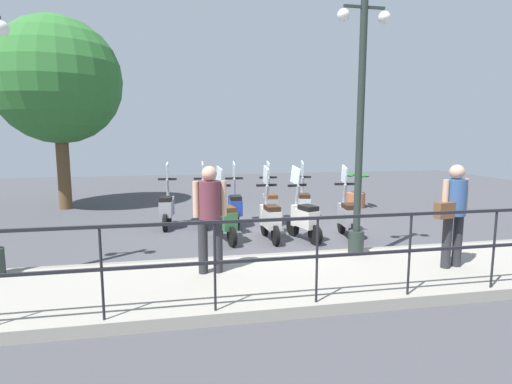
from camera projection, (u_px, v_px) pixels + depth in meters
name	position (u px, v px, depth m)	size (l,w,h in m)	color
ground_plane	(279.00, 232.00, 9.10)	(28.00, 28.00, 0.00)	#424247
promenade_walkway	(331.00, 275.00, 6.03)	(2.20, 20.00, 0.15)	gray
fence_railing	(365.00, 240.00, 4.89)	(0.04, 16.03, 1.07)	black
lamp_post_near	(360.00, 139.00, 6.62)	(0.26, 0.90, 4.41)	#232D28
pedestrian_with_bag	(454.00, 208.00, 6.06)	(0.38, 0.64, 1.59)	#28282D
pedestrian_distant	(210.00, 211.00, 5.81)	(0.32, 0.49, 1.59)	#28282D
tree_large	(58.00, 81.00, 11.45)	(3.59, 3.59, 5.53)	brown
potted_palm	(356.00, 193.00, 12.13)	(1.06, 0.66, 1.05)	#9E5B3D
scooter_near_0	(348.00, 216.00, 8.48)	(1.23, 0.44, 1.54)	black
scooter_near_1	(304.00, 218.00, 8.29)	(1.20, 0.54, 1.54)	black
scooter_near_2	(270.00, 218.00, 8.28)	(1.23, 0.44, 1.54)	black
scooter_near_3	(225.00, 219.00, 8.17)	(1.22, 0.50, 1.54)	black
scooter_far_0	(303.00, 204.00, 9.95)	(1.22, 0.48, 1.54)	black
scooter_far_1	(270.00, 205.00, 9.85)	(1.23, 0.44, 1.54)	black
scooter_far_2	(235.00, 206.00, 9.63)	(1.23, 0.44, 1.54)	black
scooter_far_3	(204.00, 207.00, 9.58)	(1.23, 0.44, 1.54)	black
scooter_far_4	(167.00, 207.00, 9.45)	(1.23, 0.44, 1.54)	black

